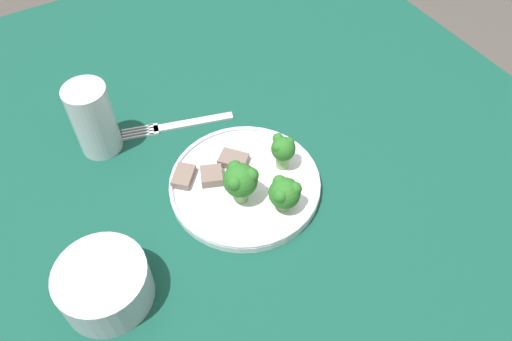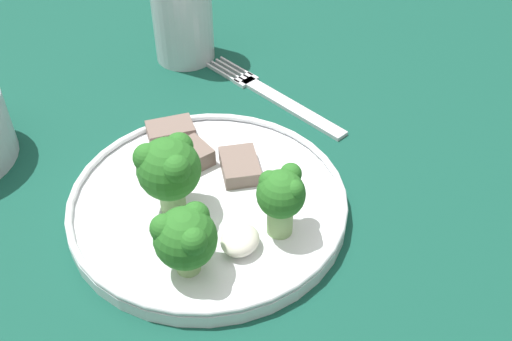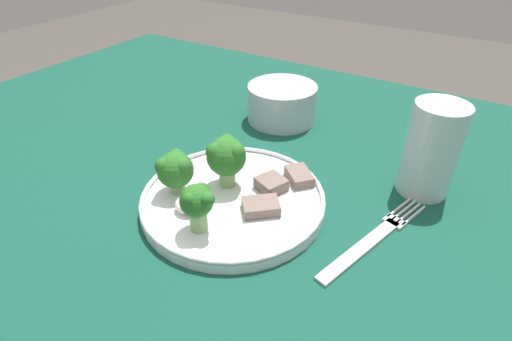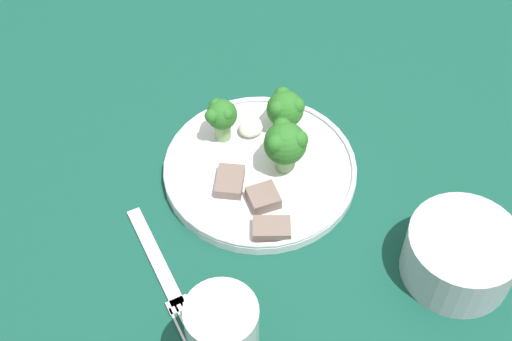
{
  "view_description": "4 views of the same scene",
  "coord_description": "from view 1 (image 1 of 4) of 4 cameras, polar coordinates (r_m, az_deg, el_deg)",
  "views": [
    {
      "loc": [
        -0.41,
        0.24,
        1.37
      ],
      "look_at": [
        0.0,
        -0.0,
        0.78
      ],
      "focal_mm": 35.0,
      "sensor_mm": 36.0,
      "label": 1
    },
    {
      "loc": [
        -0.29,
        -0.19,
        1.12
      ],
      "look_at": [
        0.03,
        -0.01,
        0.79
      ],
      "focal_mm": 42.0,
      "sensor_mm": 36.0,
      "label": 2
    },
    {
      "loc": [
        0.23,
        -0.3,
        1.08
      ],
      "look_at": [
        0.02,
        0.05,
        0.8
      ],
      "focal_mm": 28.0,
      "sensor_mm": 36.0,
      "label": 3
    },
    {
      "loc": [
        0.37,
        0.41,
        1.43
      ],
      "look_at": [
        0.03,
        0.04,
        0.81
      ],
      "focal_mm": 50.0,
      "sensor_mm": 36.0,
      "label": 4
    }
  ],
  "objects": [
    {
      "name": "table",
      "position": [
        0.85,
        0.04,
        -5.02
      ],
      "size": [
        1.31,
        1.08,
        0.76
      ],
      "color": "#114738",
      "rests_on": "ground_plane"
    },
    {
      "name": "dinner_plate",
      "position": [
        0.76,
        -1.28,
        -1.55
      ],
      "size": [
        0.23,
        0.23,
        0.02
      ],
      "color": "white",
      "rests_on": "table"
    },
    {
      "name": "fork",
      "position": [
        0.87,
        -8.8,
        5.17
      ],
      "size": [
        0.07,
        0.19,
        0.0
      ],
      "color": "silver",
      "rests_on": "table"
    },
    {
      "name": "cream_bowl",
      "position": [
        0.68,
        -16.89,
        -12.42
      ],
      "size": [
        0.12,
        0.12,
        0.06
      ],
      "color": "#B7BCC6",
      "rests_on": "table"
    },
    {
      "name": "drinking_glass",
      "position": [
        0.83,
        -17.97,
        5.24
      ],
      "size": [
        0.07,
        0.07,
        0.12
      ],
      "color": "silver",
      "rests_on": "table"
    },
    {
      "name": "broccoli_floret_near_rim_left",
      "position": [
        0.71,
        -1.8,
        -1.1
      ],
      "size": [
        0.05,
        0.05,
        0.07
      ],
      "color": "#7FA866",
      "rests_on": "dinner_plate"
    },
    {
      "name": "broccoli_floret_center_left",
      "position": [
        0.71,
        3.28,
        -2.55
      ],
      "size": [
        0.05,
        0.05,
        0.06
      ],
      "color": "#7FA866",
      "rests_on": "dinner_plate"
    },
    {
      "name": "broccoli_floret_back_left",
      "position": [
        0.76,
        2.96,
        2.59
      ],
      "size": [
        0.04,
        0.04,
        0.06
      ],
      "color": "#7FA866",
      "rests_on": "dinner_plate"
    },
    {
      "name": "meat_slice_front_slice",
      "position": [
        0.77,
        -8.27,
        -0.67
      ],
      "size": [
        0.05,
        0.05,
        0.01
      ],
      "color": "#756056",
      "rests_on": "dinner_plate"
    },
    {
      "name": "meat_slice_middle_slice",
      "position": [
        0.78,
        -2.59,
        1.22
      ],
      "size": [
        0.05,
        0.05,
        0.01
      ],
      "color": "#756056",
      "rests_on": "dinner_plate"
    },
    {
      "name": "meat_slice_rear_slice",
      "position": [
        0.76,
        -5.1,
        -0.62
      ],
      "size": [
        0.04,
        0.04,
        0.02
      ],
      "color": "#756056",
      "rests_on": "dinner_plate"
    },
    {
      "name": "sauce_dollop",
      "position": [
        0.76,
        3.17,
        -1.08
      ],
      "size": [
        0.03,
        0.03,
        0.02
      ],
      "color": "silver",
      "rests_on": "dinner_plate"
    }
  ]
}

